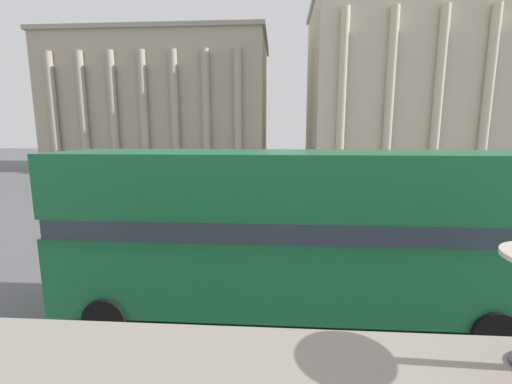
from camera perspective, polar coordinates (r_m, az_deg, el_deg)
name	(u,v)px	position (r m, az deg, el deg)	size (l,w,h in m)	color
double_decker_bus	(292,229)	(8.44, 6.01, -6.11)	(11.23, 2.73, 4.21)	black
plaza_building_left	(166,106)	(49.81, -14.72, 13.75)	(27.66, 16.55, 16.76)	#A39984
plaza_building_right	(410,87)	(47.57, 24.26, 15.63)	(24.41, 16.41, 20.38)	beige
traffic_light_near	(219,189)	(12.36, -6.24, 0.52)	(0.42, 0.24, 4.11)	black
traffic_light_mid	(359,172)	(20.59, 16.81, 3.17)	(0.42, 0.24, 3.71)	black
traffic_light_far	(394,167)	(26.48, 22.08, 3.93)	(0.42, 0.24, 3.47)	black
car_white	(374,192)	(24.69, 19.00, 0.04)	(4.20, 1.93, 1.35)	black
pedestrian_olive	(336,170)	(35.55, 13.26, 3.63)	(0.32, 0.32, 1.74)	#282B33
pedestrian_black	(291,170)	(35.38, 5.87, 3.66)	(0.32, 0.32, 1.60)	#282B33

